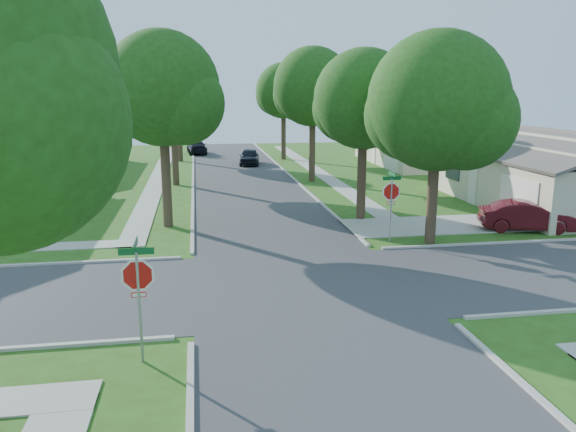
# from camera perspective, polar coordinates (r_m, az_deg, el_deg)

# --- Properties ---
(ground) EXTENTS (100.00, 100.00, 0.00)m
(ground) POSITION_cam_1_polar(r_m,az_deg,el_deg) (18.73, 1.33, -6.97)
(ground) COLOR #314D15
(ground) RESTS_ON ground
(road_ns) EXTENTS (7.00, 100.00, 0.02)m
(road_ns) POSITION_cam_1_polar(r_m,az_deg,el_deg) (18.73, 1.33, -6.95)
(road_ns) COLOR #333335
(road_ns) RESTS_ON ground
(sidewalk_ne) EXTENTS (1.20, 40.00, 0.04)m
(sidewalk_ne) POSITION_cam_1_polar(r_m,az_deg,el_deg) (44.77, 2.90, 4.63)
(sidewalk_ne) COLOR #9E9B91
(sidewalk_ne) RESTS_ON ground
(sidewalk_nw) EXTENTS (1.20, 40.00, 0.04)m
(sidewalk_nw) POSITION_cam_1_polar(r_m,az_deg,el_deg) (43.87, -12.92, 4.15)
(sidewalk_nw) COLOR #9E9B91
(sidewalk_nw) RESTS_ON ground
(driveway) EXTENTS (8.80, 3.60, 0.05)m
(driveway) POSITION_cam_1_polar(r_m,az_deg,el_deg) (27.59, 14.88, -0.88)
(driveway) COLOR #9E9B91
(driveway) RESTS_ON ground
(stop_sign_sw) EXTENTS (1.05, 0.80, 2.98)m
(stop_sign_sw) POSITION_cam_1_polar(r_m,az_deg,el_deg) (13.41, -15.00, -6.33)
(stop_sign_sw) COLOR gray
(stop_sign_sw) RESTS_ON ground
(stop_sign_ne) EXTENTS (1.05, 0.80, 2.98)m
(stop_sign_ne) POSITION_cam_1_polar(r_m,az_deg,el_deg) (23.81, 10.44, 2.16)
(stop_sign_ne) COLOR gray
(stop_sign_ne) RESTS_ON ground
(tree_e_near) EXTENTS (4.97, 4.80, 8.28)m
(tree_e_near) POSITION_cam_1_polar(r_m,az_deg,el_deg) (27.54, 7.81, 11.22)
(tree_e_near) COLOR #38281C
(tree_e_near) RESTS_ON ground
(tree_e_mid) EXTENTS (5.59, 5.40, 9.21)m
(tree_e_mid) POSITION_cam_1_polar(r_m,az_deg,el_deg) (39.17, 2.61, 12.62)
(tree_e_mid) COLOR #38281C
(tree_e_mid) RESTS_ON ground
(tree_e_far) EXTENTS (5.17, 5.00, 8.72)m
(tree_e_far) POSITION_cam_1_polar(r_m,az_deg,el_deg) (51.96, -0.41, 12.35)
(tree_e_far) COLOR #38281C
(tree_e_far) RESTS_ON ground
(tree_w_near) EXTENTS (5.38, 5.20, 8.97)m
(tree_w_near) POSITION_cam_1_polar(r_m,az_deg,el_deg) (26.37, -12.55, 12.01)
(tree_w_near) COLOR #38281C
(tree_w_near) RESTS_ON ground
(tree_w_mid) EXTENTS (5.80, 5.60, 9.56)m
(tree_w_mid) POSITION_cam_1_polar(r_m,az_deg,el_deg) (38.36, -11.62, 12.73)
(tree_w_mid) COLOR #38281C
(tree_w_mid) RESTS_ON ground
(tree_w_far) EXTENTS (4.76, 4.60, 8.04)m
(tree_w_far) POSITION_cam_1_polar(r_m,az_deg,el_deg) (51.36, -11.05, 11.59)
(tree_w_far) COLOR #38281C
(tree_w_far) RESTS_ON ground
(tree_ne_corner) EXTENTS (5.80, 5.60, 8.66)m
(tree_ne_corner) POSITION_cam_1_polar(r_m,az_deg,el_deg) (23.60, 15.06, 10.55)
(tree_ne_corner) COLOR #38281C
(tree_ne_corner) RESTS_ON ground
(house_ne_near) EXTENTS (8.42, 13.60, 4.23)m
(house_ne_near) POSITION_cam_1_polar(r_m,az_deg,el_deg) (34.59, 24.73, 3.59)
(house_ne_near) COLOR beige
(house_ne_near) RESTS_ON ground
(house_ne_far) EXTENTS (8.42, 13.60, 4.23)m
(house_ne_far) POSITION_cam_1_polar(r_m,az_deg,el_deg) (50.40, 13.33, 6.92)
(house_ne_far) COLOR beige
(house_ne_far) RESTS_ON ground
(house_nw_far) EXTENTS (8.42, 13.60, 4.23)m
(house_nw_far) POSITION_cam_1_polar(r_m,az_deg,el_deg) (51.16, -23.79, 6.27)
(house_nw_far) COLOR beige
(house_nw_far) RESTS_ON ground
(car_driveway) EXTENTS (4.36, 2.58, 1.36)m
(car_driveway) POSITION_cam_1_polar(r_m,az_deg,el_deg) (27.77, 23.10, -0.01)
(car_driveway) COLOR #4B0F15
(car_driveway) RESTS_ON ground
(car_curb_east) EXTENTS (2.12, 4.22, 1.38)m
(car_curb_east) POSITION_cam_1_polar(r_m,az_deg,el_deg) (48.52, -3.96, 6.04)
(car_curb_east) COLOR black
(car_curb_east) RESTS_ON ground
(car_curb_west) EXTENTS (2.14, 4.55, 1.28)m
(car_curb_west) POSITION_cam_1_polar(r_m,az_deg,el_deg) (57.38, -9.23, 6.88)
(car_curb_west) COLOR black
(car_curb_west) RESTS_ON ground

